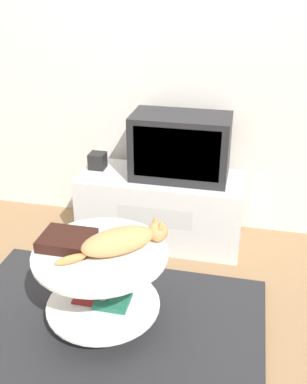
# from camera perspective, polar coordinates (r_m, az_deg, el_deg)

# --- Properties ---
(ground_plane) EXTENTS (12.00, 12.00, 0.00)m
(ground_plane) POSITION_cam_1_polar(r_m,az_deg,el_deg) (2.57, -6.15, -16.94)
(ground_plane) COLOR #93704C
(wall_back) EXTENTS (8.00, 0.05, 2.60)m
(wall_back) POSITION_cam_1_polar(r_m,az_deg,el_deg) (3.15, 0.27, 18.06)
(wall_back) COLOR silver
(wall_back) RESTS_ON ground_plane
(rug) EXTENTS (1.71, 1.17, 0.02)m
(rug) POSITION_cam_1_polar(r_m,az_deg,el_deg) (2.57, -6.16, -16.78)
(rug) COLOR #28282B
(rug) RESTS_ON ground_plane
(tv_stand) EXTENTS (1.13, 0.46, 0.49)m
(tv_stand) POSITION_cam_1_polar(r_m,az_deg,el_deg) (3.17, 0.96, -2.05)
(tv_stand) COLOR silver
(tv_stand) RESTS_ON ground_plane
(tv) EXTENTS (0.64, 0.34, 0.43)m
(tv) POSITION_cam_1_polar(r_m,az_deg,el_deg) (2.97, 3.42, 5.75)
(tv) COLOR #232326
(tv) RESTS_ON tv_stand
(speaker) EXTENTS (0.11, 0.11, 0.11)m
(speaker) POSITION_cam_1_polar(r_m,az_deg,el_deg) (3.19, -7.12, 3.97)
(speaker) COLOR black
(speaker) RESTS_ON tv_stand
(coffee_table) EXTENTS (0.69, 0.69, 0.46)m
(coffee_table) POSITION_cam_1_polar(r_m,az_deg,el_deg) (2.40, -6.53, -10.89)
(coffee_table) COLOR #B2B2B7
(coffee_table) RESTS_ON rug
(dvd_box) EXTENTS (0.27, 0.22, 0.06)m
(dvd_box) POSITION_cam_1_polar(r_m,az_deg,el_deg) (2.36, -10.91, -6.05)
(dvd_box) COLOR black
(dvd_box) RESTS_ON coffee_table
(cat) EXTENTS (0.49, 0.42, 0.13)m
(cat) POSITION_cam_1_polar(r_m,az_deg,el_deg) (2.27, -3.96, -6.10)
(cat) COLOR tan
(cat) RESTS_ON coffee_table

